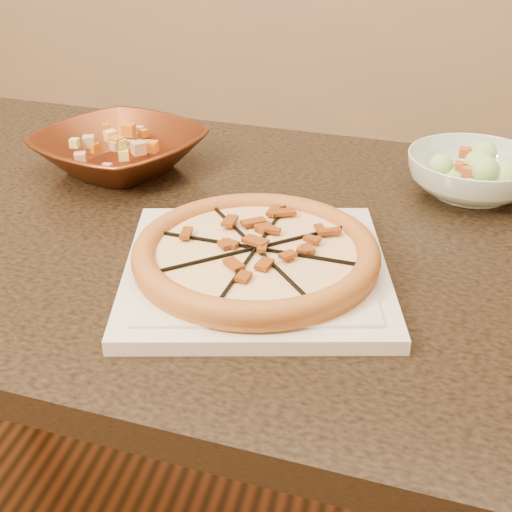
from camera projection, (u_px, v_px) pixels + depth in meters
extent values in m
cube|color=#322517|center=(202.00, 232.00, 1.03)|extent=(1.34, 0.94, 0.04)
cylinder|color=#322517|center=(12.00, 290.00, 1.59)|extent=(0.07, 0.07, 0.71)
cube|color=beige|center=(256.00, 271.00, 0.87)|extent=(0.38, 0.38, 0.02)
cube|color=beige|center=(256.00, 263.00, 0.87)|extent=(0.32, 0.32, 0.00)
cylinder|color=#B66D1F|center=(256.00, 257.00, 0.86)|extent=(0.30, 0.30, 0.01)
torus|color=#B66D1F|center=(256.00, 252.00, 0.86)|extent=(0.30, 0.30, 0.03)
cylinder|color=#FBE0A3|center=(256.00, 252.00, 0.86)|extent=(0.24, 0.24, 0.01)
cube|color=black|center=(256.00, 249.00, 0.86)|extent=(0.03, 0.29, 0.01)
cube|color=black|center=(256.00, 249.00, 0.86)|extent=(0.19, 0.23, 0.01)
cube|color=black|center=(256.00, 249.00, 0.86)|extent=(0.29, 0.03, 0.01)
cube|color=black|center=(256.00, 249.00, 0.86)|extent=(0.23, 0.19, 0.01)
cube|color=#8F3E0F|center=(273.00, 249.00, 0.85)|extent=(0.03, 0.02, 0.00)
cube|color=#8F3E0F|center=(297.00, 247.00, 0.86)|extent=(0.03, 0.02, 0.00)
cube|color=#8F3E0F|center=(316.00, 238.00, 0.87)|extent=(0.03, 0.02, 0.00)
cube|color=#8F3E0F|center=(276.00, 240.00, 0.87)|extent=(0.03, 0.03, 0.00)
cube|color=#8F3E0F|center=(285.00, 230.00, 0.89)|extent=(0.02, 0.03, 0.00)
cube|color=#8F3E0F|center=(281.00, 218.00, 0.92)|extent=(0.02, 0.03, 0.00)
cube|color=#8F3E0F|center=(259.00, 232.00, 0.89)|extent=(0.02, 0.03, 0.00)
cube|color=#8F3E0F|center=(246.00, 223.00, 0.91)|extent=(0.02, 0.03, 0.00)
cube|color=#8F3E0F|center=(222.00, 216.00, 0.93)|extent=(0.03, 0.03, 0.00)
cube|color=#8F3E0F|center=(229.00, 234.00, 0.88)|extent=(0.03, 0.02, 0.00)
cube|color=#8F3E0F|center=(203.00, 234.00, 0.89)|extent=(0.03, 0.02, 0.00)
cube|color=#8F3E0F|center=(234.00, 245.00, 0.86)|extent=(0.02, 0.02, 0.00)
cube|color=#8F3E0F|center=(211.00, 249.00, 0.85)|extent=(0.03, 0.02, 0.00)
cube|color=#8F3E0F|center=(192.00, 261.00, 0.83)|extent=(0.03, 0.03, 0.00)
cube|color=#8F3E0F|center=(234.00, 256.00, 0.84)|extent=(0.03, 0.03, 0.00)
cube|color=#8F3E0F|center=(227.00, 269.00, 0.81)|extent=(0.02, 0.03, 0.00)
cube|color=#8F3E0F|center=(236.00, 285.00, 0.78)|extent=(0.01, 0.02, 0.00)
cube|color=#8F3E0F|center=(258.00, 265.00, 0.82)|extent=(0.02, 0.03, 0.00)
cube|color=#8F3E0F|center=(278.00, 275.00, 0.80)|extent=(0.02, 0.03, 0.00)
cube|color=#8F3E0F|center=(268.00, 254.00, 0.84)|extent=(0.03, 0.03, 0.00)
cube|color=#8F3E0F|center=(292.00, 259.00, 0.83)|extent=(0.03, 0.02, 0.00)
imported|color=brown|center=(120.00, 151.00, 1.16)|extent=(0.34, 0.34, 0.06)
cube|color=tan|center=(117.00, 125.00, 1.14)|extent=(0.03, 0.03, 0.03)
cube|color=#BF6411|center=(128.00, 124.00, 1.14)|extent=(0.03, 0.03, 0.03)
cube|color=#D9CF5C|center=(138.00, 122.00, 1.15)|extent=(0.03, 0.03, 0.03)
cube|color=tan|center=(144.00, 118.00, 1.17)|extent=(0.03, 0.03, 0.03)
cube|color=#BF6411|center=(121.00, 123.00, 1.15)|extent=(0.03, 0.03, 0.03)
cube|color=#D9CF5C|center=(123.00, 119.00, 1.16)|extent=(0.03, 0.03, 0.03)
cube|color=tan|center=(119.00, 116.00, 1.18)|extent=(0.03, 0.03, 0.03)
cube|color=#BF6411|center=(117.00, 124.00, 1.14)|extent=(0.03, 0.03, 0.03)
cube|color=#D9CF5C|center=(111.00, 122.00, 1.15)|extent=(0.03, 0.03, 0.03)
cube|color=tan|center=(100.00, 121.00, 1.16)|extent=(0.03, 0.03, 0.03)
cube|color=#BF6411|center=(86.00, 122.00, 1.15)|extent=(0.03, 0.03, 0.03)
cube|color=#D9CF5C|center=(110.00, 125.00, 1.14)|extent=(0.03, 0.03, 0.03)
cube|color=tan|center=(99.00, 127.00, 1.13)|extent=(0.03, 0.03, 0.03)
cube|color=#BF6411|center=(92.00, 131.00, 1.12)|extent=(0.03, 0.03, 0.03)
cube|color=#D9CF5C|center=(115.00, 125.00, 1.14)|extent=(0.03, 0.03, 0.03)
cube|color=tan|center=(112.00, 129.00, 1.12)|extent=(0.03, 0.03, 0.03)
cube|color=#BF6411|center=(115.00, 133.00, 1.11)|extent=(0.03, 0.03, 0.03)
cube|color=#D9CF5C|center=(125.00, 135.00, 1.10)|extent=(0.03, 0.03, 0.03)
cube|color=tan|center=(121.00, 127.00, 1.13)|extent=(0.03, 0.03, 0.03)
cube|color=#BF6411|center=(132.00, 128.00, 1.13)|extent=(0.03, 0.03, 0.03)
imported|color=silver|center=(473.00, 175.00, 1.08)|extent=(0.23, 0.23, 0.06)
sphere|color=#ADDD81|center=(478.00, 144.00, 1.06)|extent=(0.04, 0.04, 0.04)
sphere|color=#ADDD81|center=(487.00, 142.00, 1.06)|extent=(0.04, 0.04, 0.04)
sphere|color=#ADDD81|center=(481.00, 136.00, 1.09)|extent=(0.04, 0.04, 0.04)
sphere|color=#ADDD81|center=(474.00, 142.00, 1.06)|extent=(0.04, 0.04, 0.04)
sphere|color=#ADDD81|center=(458.00, 140.00, 1.07)|extent=(0.04, 0.04, 0.04)
sphere|color=#ADDD81|center=(476.00, 144.00, 1.05)|extent=(0.04, 0.04, 0.04)
sphere|color=#ADDD81|center=(471.00, 148.00, 1.04)|extent=(0.04, 0.04, 0.04)
sphere|color=#ADDD81|center=(484.00, 154.00, 1.02)|extent=(0.04, 0.04, 0.04)
sphere|color=#ADDD81|center=(485.00, 146.00, 1.05)|extent=(0.04, 0.04, 0.04)
cube|color=#BB5625|center=(492.00, 146.00, 1.07)|extent=(0.02, 0.02, 0.01)
cube|color=#BB5625|center=(468.00, 142.00, 1.09)|extent=(0.02, 0.02, 0.01)
cube|color=#BB5625|center=(455.00, 149.00, 1.06)|extent=(0.02, 0.02, 0.01)
cube|color=#BB5625|center=(472.00, 156.00, 1.04)|extent=(0.02, 0.02, 0.01)
cube|color=#BB5625|center=(496.00, 155.00, 1.04)|extent=(0.02, 0.02, 0.01)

